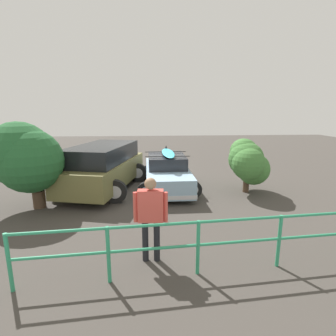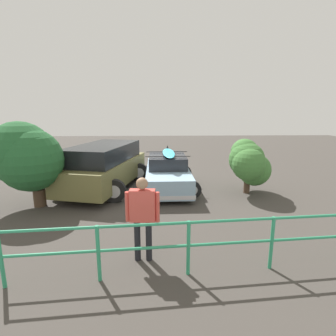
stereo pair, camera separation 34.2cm
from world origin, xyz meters
name	(u,v)px [view 2 (the right image)]	position (x,y,z in m)	size (l,w,h in m)	color
ground_plane	(151,186)	(0.00, 0.00, -0.01)	(44.00, 44.00, 0.02)	#423D38
sedan_car	(167,172)	(-0.69, 0.23, 0.63)	(2.32, 4.35, 1.61)	#8CADC6
suv_car	(104,166)	(1.80, 0.32, 0.93)	(3.37, 4.99, 1.79)	brown
person_bystander	(142,212)	(0.00, 5.53, 1.08)	(0.70, 0.24, 1.79)	black
railing_fence	(231,237)	(-1.71, 5.99, 0.72)	(8.33, 0.73, 1.09)	#2D9366
bush_near_left	(249,162)	(-3.69, 1.09, 1.20)	(1.59, 2.00, 2.06)	#4C3828
bush_near_right	(26,158)	(3.79, 2.34, 1.64)	(2.30, 2.05, 2.77)	#4C3828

